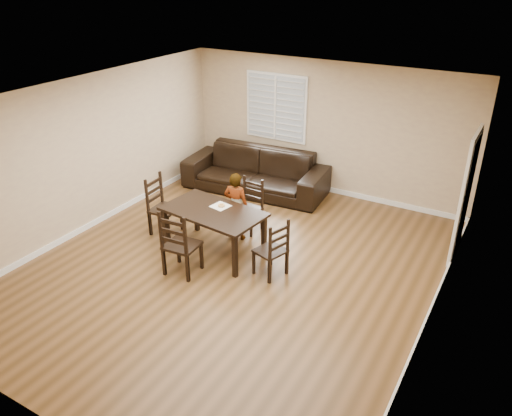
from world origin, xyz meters
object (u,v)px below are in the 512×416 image
(dining_table, at_px, (213,215))
(child, at_px, (236,206))
(chair_left, at_px, (159,207))
(chair_far, at_px, (177,248))
(sofa, at_px, (255,171))
(donut, at_px, (221,205))
(chair_near, at_px, (251,206))
(chair_right, at_px, (276,252))

(dining_table, relative_size, child, 1.42)
(chair_left, height_order, child, child)
(chair_far, bearing_deg, sofa, -84.52)
(child, height_order, donut, child)
(dining_table, relative_size, chair_near, 1.81)
(dining_table, xyz_separation_m, donut, (0.04, 0.18, 0.11))
(chair_right, xyz_separation_m, donut, (-1.20, 0.34, 0.36))
(chair_near, height_order, donut, chair_near)
(child, distance_m, donut, 0.45)
(chair_left, height_order, sofa, chair_left)
(child, bearing_deg, sofa, -75.63)
(donut, bearing_deg, child, 86.75)
(child, bearing_deg, chair_left, 13.51)
(chair_near, bearing_deg, dining_table, -92.82)
(chair_left, height_order, donut, chair_left)
(dining_table, relative_size, chair_far, 1.58)
(dining_table, height_order, chair_left, chair_left)
(chair_left, bearing_deg, chair_near, -59.75)
(dining_table, relative_size, sofa, 0.58)
(chair_near, distance_m, chair_right, 1.64)
(dining_table, distance_m, sofa, 2.61)
(chair_far, height_order, chair_right, chair_far)
(chair_left, bearing_deg, chair_far, -133.95)
(chair_near, bearing_deg, child, -92.34)
(chair_near, height_order, chair_far, chair_far)
(dining_table, bearing_deg, chair_near, 90.36)
(dining_table, bearing_deg, child, 90.00)
(dining_table, bearing_deg, chair_left, -178.97)
(dining_table, distance_m, chair_right, 1.27)
(chair_right, xyz_separation_m, child, (-1.17, 0.75, 0.18))
(dining_table, distance_m, child, 0.60)
(dining_table, relative_size, donut, 15.22)
(dining_table, xyz_separation_m, chair_far, (-0.07, -0.88, -0.18))
(child, bearing_deg, chair_near, -101.86)
(dining_table, xyz_separation_m, chair_near, (0.10, 1.04, -0.25))
(chair_right, distance_m, donut, 1.29)
(chair_near, relative_size, child, 0.79)
(child, xyz_separation_m, donut, (-0.02, -0.41, 0.19))
(chair_far, bearing_deg, donut, -100.46)
(chair_far, relative_size, donut, 9.65)
(chair_far, relative_size, chair_right, 1.15)
(chair_far, xyz_separation_m, chair_left, (-1.18, 0.99, -0.02))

